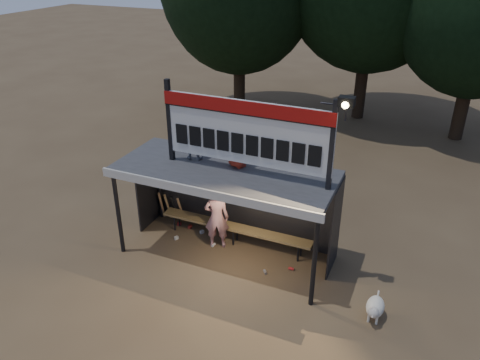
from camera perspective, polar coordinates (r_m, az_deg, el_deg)
name	(u,v)px	position (r m, az deg, el deg)	size (l,w,h in m)	color
ground	(226,254)	(11.66, -1.71, -9.00)	(80.00, 80.00, 0.00)	#4F3C27
player	(217,217)	(11.51, -2.86, -4.59)	(0.60, 0.40, 1.66)	silver
child_a	(192,138)	(10.86, -5.88, 5.17)	(0.50, 0.39, 1.03)	slate
child_b	(237,143)	(10.37, -0.31, 4.47)	(0.54, 0.35, 1.11)	#B42D1B
dugout_shelter	(229,183)	(10.87, -1.29, -0.41)	(5.10, 2.08, 2.32)	#39393B
scoreboard_assembly	(248,131)	(9.85, 0.97, 6.03)	(4.10, 0.27, 1.99)	black
bench	(235,228)	(11.82, -0.60, -5.87)	(4.00, 0.35, 0.48)	olive
dog	(375,308)	(10.14, 16.13, -14.72)	(0.36, 0.81, 0.49)	white
bats	(171,207)	(12.86, -8.40, -3.26)	(0.68, 0.35, 0.84)	#926A44
litter	(213,242)	(12.02, -3.26, -7.57)	(3.51, 1.12, 0.08)	red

